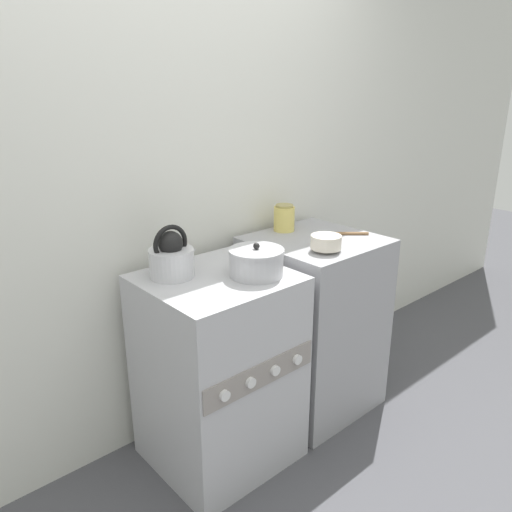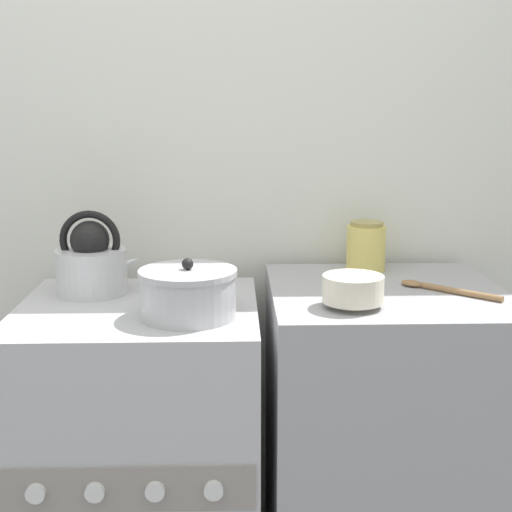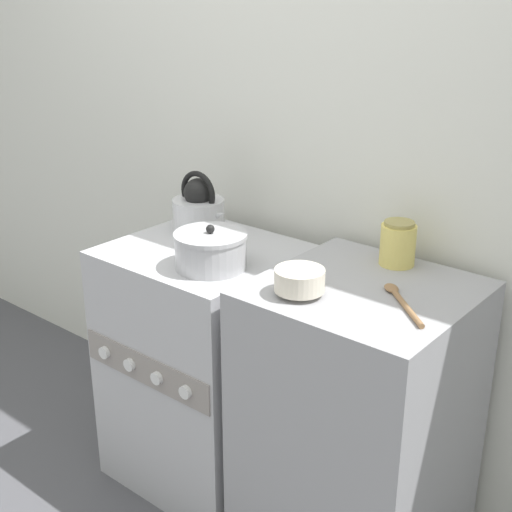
% 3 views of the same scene
% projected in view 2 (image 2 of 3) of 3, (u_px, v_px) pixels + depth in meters
% --- Properties ---
extents(wall_back, '(7.00, 0.06, 2.50)m').
position_uv_depth(wall_back, '(150.00, 160.00, 2.11)').
color(wall_back, silver).
rests_on(wall_back, ground_plane).
extents(stove, '(0.61, 0.60, 0.91)m').
position_uv_depth(stove, '(143.00, 469.00, 1.91)').
color(stove, '#B2B2B7').
rests_on(stove, ground_plane).
extents(counter, '(0.60, 0.60, 0.95)m').
position_uv_depth(counter, '(381.00, 457.00, 1.93)').
color(counter, '#99999E').
rests_on(counter, ground_plane).
extents(kettle, '(0.23, 0.19, 0.23)m').
position_uv_depth(kettle, '(92.00, 263.00, 1.91)').
color(kettle, silver).
rests_on(kettle, stove).
extents(cooking_pot, '(0.24, 0.24, 0.15)m').
position_uv_depth(cooking_pot, '(188.00, 293.00, 1.70)').
color(cooking_pot, '#B2B2B7').
rests_on(cooking_pot, stove).
extents(enamel_bowl, '(0.14, 0.14, 0.08)m').
position_uv_depth(enamel_bowl, '(353.00, 289.00, 1.66)').
color(enamel_bowl, beige).
rests_on(enamel_bowl, counter).
extents(storage_jar, '(0.11, 0.11, 0.14)m').
position_uv_depth(storage_jar, '(366.00, 247.00, 2.03)').
color(storage_jar, '#E0CC66').
rests_on(storage_jar, counter).
extents(wooden_spoon, '(0.22, 0.20, 0.02)m').
position_uv_depth(wooden_spoon, '(440.00, 288.00, 1.81)').
color(wooden_spoon, olive).
rests_on(wooden_spoon, counter).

